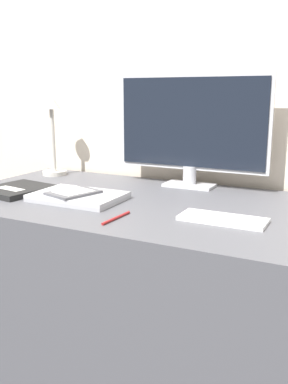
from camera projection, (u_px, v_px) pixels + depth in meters
The scene contains 9 objects.
wall_back at pixel (196, 76), 1.80m from camera, with size 3.60×0.05×2.40m.
desk at pixel (151, 298), 1.61m from camera, with size 1.54×0.77×0.75m.
monitor at pixel (191, 127), 1.72m from camera, with size 0.64×0.11×0.45m.
keyboard at pixel (223, 219), 1.29m from camera, with size 0.26×0.11×0.01m.
laptop at pixel (78, 197), 1.54m from camera, with size 0.32×0.22×0.02m.
ereader at pixel (73, 193), 1.53m from camera, with size 0.17×0.20×0.01m.
desk_lamp at pixel (53, 131), 1.98m from camera, with size 0.11×0.11×0.37m.
notebook at pixel (17, 190), 1.66m from camera, with size 0.25×0.27×0.02m.
pen at pixel (117, 218), 1.31m from camera, with size 0.02×0.15×0.01m.
Camera 1 is at (0.64, -1.19, 1.13)m, focal length 40.00 mm.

